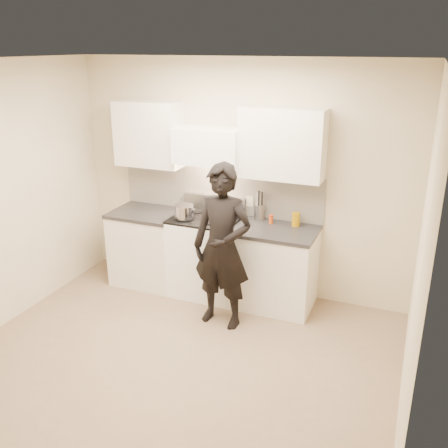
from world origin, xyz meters
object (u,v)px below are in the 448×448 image
object	(u,v)px
wok	(223,206)
person	(222,247)
counter_right	(274,267)
utensil_crock	(259,211)
stove	(206,255)

from	to	relation	value
wok	person	distance (m)	0.80
counter_right	wok	bearing A→B (deg)	167.96
utensil_crock	person	xyz separation A→B (m)	(-0.13, -0.83, -0.15)
wok	counter_right	bearing A→B (deg)	-12.04
person	utensil_crock	bearing A→B (deg)	85.76
counter_right	wok	world-z (taller)	wok
wok	utensil_crock	distance (m)	0.43
stove	counter_right	bearing A→B (deg)	0.00
stove	utensil_crock	world-z (taller)	utensil_crock
stove	wok	world-z (taller)	wok
utensil_crock	wok	bearing A→B (deg)	-166.36
utensil_crock	counter_right	bearing A→B (deg)	-43.02
stove	person	distance (m)	0.83
stove	wok	bearing A→B (deg)	43.39
stove	utensil_crock	xyz separation A→B (m)	(0.57, 0.25, 0.55)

